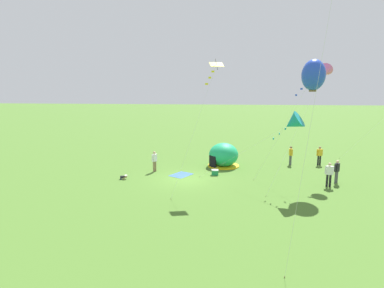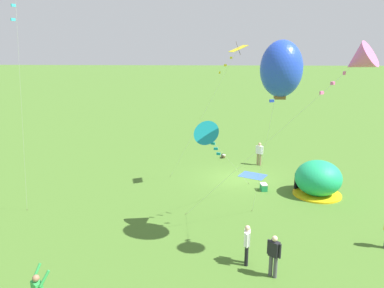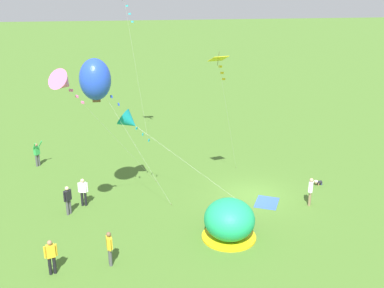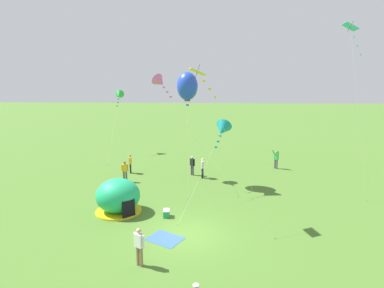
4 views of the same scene
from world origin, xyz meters
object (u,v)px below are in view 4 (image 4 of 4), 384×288
object	(u,v)px
kite_teal	(222,130)
kite_pink	(160,82)
person_strolling	(139,245)
kite_yellow	(200,77)
kite_cyan	(352,33)
person_with_toddler	(276,158)
cooler_box	(166,213)
person_far_back	(130,163)
person_watching_sky	(192,165)
person_near_tent	(125,170)
popup_tent	(118,196)
person_center_field	(203,167)
kite_green	(119,95)
kite_blue	(187,86)

from	to	relation	value
kite_teal	kite_pink	distance (m)	6.87
person_strolling	kite_yellow	size ratio (longest dim) A/B	0.19
kite_cyan	kite_pink	world-z (taller)	kite_cyan
person_with_toddler	kite_yellow	xyz separation A→B (m)	(-6.68, -11.68, 7.17)
cooler_box	person_strolling	bearing A→B (deg)	-93.77
person_far_back	person_watching_sky	world-z (taller)	same
person_with_toddler	kite_teal	distance (m)	9.16
kite_teal	kite_yellow	bearing A→B (deg)	-104.80
person_near_tent	kite_teal	distance (m)	8.75
cooler_box	person_near_tent	distance (m)	7.97
popup_tent	person_center_field	bearing A→B (deg)	57.23
person_center_field	person_strolling	size ratio (longest dim) A/B	1.00
kite_green	person_watching_sky	bearing A→B (deg)	-45.19
person_near_tent	kite_yellow	size ratio (longest dim) A/B	0.19
person_far_back	popup_tent	bearing A→B (deg)	-78.81
cooler_box	kite_blue	world-z (taller)	kite_blue
cooler_box	kite_pink	bearing A→B (deg)	102.07
person_strolling	person_with_toddler	bearing A→B (deg)	61.79
cooler_box	kite_cyan	size ratio (longest dim) A/B	0.05
cooler_box	person_with_toddler	distance (m)	14.60
kite_cyan	kite_blue	bearing A→B (deg)	169.84
person_center_field	kite_green	bearing A→B (deg)	135.24
kite_pink	person_far_back	bearing A→B (deg)	163.19
kite_yellow	kite_pink	bearing A→B (deg)	114.65
person_center_field	kite_blue	size ratio (longest dim) A/B	0.19
kite_cyan	kite_teal	xyz separation A→B (m)	(-8.39, 0.30, -6.59)
popup_tent	kite_teal	xyz separation A→B (m)	(6.43, 4.67, 3.60)
kite_blue	kite_yellow	bearing A→B (deg)	-78.74
cooler_box	person_with_toddler	size ratio (longest dim) A/B	0.30
person_near_tent	kite_pink	xyz separation A→B (m)	(2.75, 1.65, 7.12)
kite_green	kite_cyan	bearing A→B (deg)	-33.57
person_far_back	kite_pink	bearing A→B (deg)	-16.81
person_watching_sky	kite_teal	size ratio (longest dim) A/B	0.24
popup_tent	kite_pink	distance (m)	10.54
person_center_field	person_far_back	xyz separation A→B (m)	(-6.58, 1.01, 0.00)
kite_yellow	kite_teal	bearing A→B (deg)	75.20
person_center_field	person_strolling	distance (m)	13.34
person_far_back	kite_cyan	xyz separation A→B (m)	(16.52, -4.22, 10.23)
kite_green	kite_teal	distance (m)	17.89
cooler_box	kite_green	distance (m)	21.29
person_center_field	person_watching_sky	world-z (taller)	same
kite_cyan	person_far_back	bearing A→B (deg)	165.68
person_watching_sky	kite_teal	world-z (taller)	kite_teal
person_center_field	kite_green	distance (m)	15.70
person_watching_sky	cooler_box	bearing A→B (deg)	-95.54
person_with_toddler	person_watching_sky	xyz separation A→B (m)	(-7.81, -2.84, -0.03)
kite_cyan	popup_tent	bearing A→B (deg)	-163.54
kite_yellow	kite_teal	xyz separation A→B (m)	(1.36, 5.15, -3.57)
kite_cyan	person_near_tent	bearing A→B (deg)	174.20
kite_green	person_far_back	bearing A→B (deg)	-67.82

